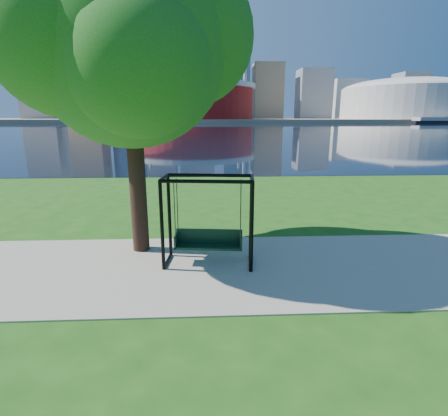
{
  "coord_description": "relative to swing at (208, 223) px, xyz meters",
  "views": [
    {
      "loc": [
        -0.61,
        -7.82,
        3.33
      ],
      "look_at": [
        -0.23,
        0.0,
        1.29
      ],
      "focal_mm": 28.0,
      "sensor_mm": 36.0,
      "label": 1
    }
  ],
  "objects": [
    {
      "name": "ground",
      "position": [
        0.6,
        0.23,
        -1.0
      ],
      "size": [
        900.0,
        900.0,
        0.0
      ],
      "primitive_type": "plane",
      "color": "#1E5114",
      "rests_on": "ground"
    },
    {
      "name": "barge",
      "position": [
        128.63,
        187.64,
        0.47
      ],
      "size": [
        33.2,
        12.23,
        3.24
      ],
      "rotation": [
        0.0,
        0.0,
        0.11
      ],
      "color": "black",
      "rests_on": "river"
    },
    {
      "name": "skyline",
      "position": [
        -3.67,
        319.62,
        34.89
      ],
      "size": [
        392.0,
        66.0,
        96.5
      ],
      "color": "gray",
      "rests_on": "far_bank"
    },
    {
      "name": "stadium",
      "position": [
        -9.4,
        235.23,
        13.23
      ],
      "size": [
        83.0,
        83.0,
        32.0
      ],
      "color": "maroon",
      "rests_on": "far_bank"
    },
    {
      "name": "path",
      "position": [
        0.6,
        -0.27,
        -0.99
      ],
      "size": [
        120.0,
        4.0,
        0.03
      ],
      "primitive_type": "cube",
      "color": "#9E937F",
      "rests_on": "ground"
    },
    {
      "name": "swing",
      "position": [
        0.0,
        0.0,
        0.0
      ],
      "size": [
        2.1,
        1.08,
        2.07
      ],
      "rotation": [
        0.0,
        0.0,
        -0.1
      ],
      "color": "black",
      "rests_on": "ground"
    },
    {
      "name": "far_bank",
      "position": [
        0.6,
        306.23,
        -0.0
      ],
      "size": [
        900.0,
        228.0,
        2.0
      ],
      "primitive_type": "cube",
      "color": "#937F60",
      "rests_on": "ground"
    },
    {
      "name": "river",
      "position": [
        0.6,
        102.23,
        -0.99
      ],
      "size": [
        900.0,
        180.0,
        0.02
      ],
      "primitive_type": "cube",
      "color": "black",
      "rests_on": "ground"
    },
    {
      "name": "arena",
      "position": [
        135.6,
        235.23,
        14.87
      ],
      "size": [
        84.0,
        84.0,
        26.56
      ],
      "color": "beige",
      "rests_on": "far_bank"
    },
    {
      "name": "park_tree",
      "position": [
        -1.78,
        1.0,
        3.96
      ],
      "size": [
        5.75,
        5.19,
        7.14
      ],
      "color": "black",
      "rests_on": "ground"
    }
  ]
}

